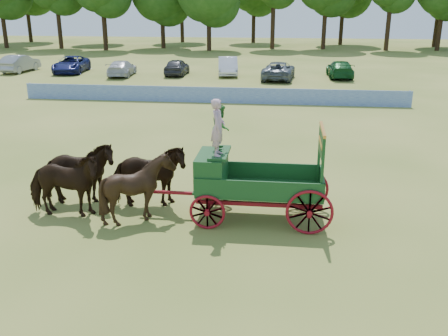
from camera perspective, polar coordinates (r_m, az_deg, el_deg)
ground at (r=16.66m, az=-7.03°, el=-4.62°), size 160.00×160.00×0.00m
horse_lead_left at (r=16.37m, az=-17.86°, el=-1.86°), size 2.53×1.18×2.12m
horse_lead_right at (r=17.31m, az=-16.39°, el=-0.60°), size 2.72×1.74×2.12m
horse_wheel_left at (r=15.53m, az=-9.77°, el=-2.29°), size 2.20×2.02×2.13m
horse_wheel_right at (r=16.52m, az=-8.71°, el=-0.95°), size 2.69×1.62×2.12m
farm_dray at (r=15.31m, az=1.43°, el=-0.18°), size 6.00×2.00×3.85m
sponsor_banner at (r=33.73m, az=-1.46°, el=8.35°), size 26.00×0.08×1.05m
parked_cars at (r=47.11m, az=-7.95°, el=11.40°), size 36.69×7.68×1.62m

